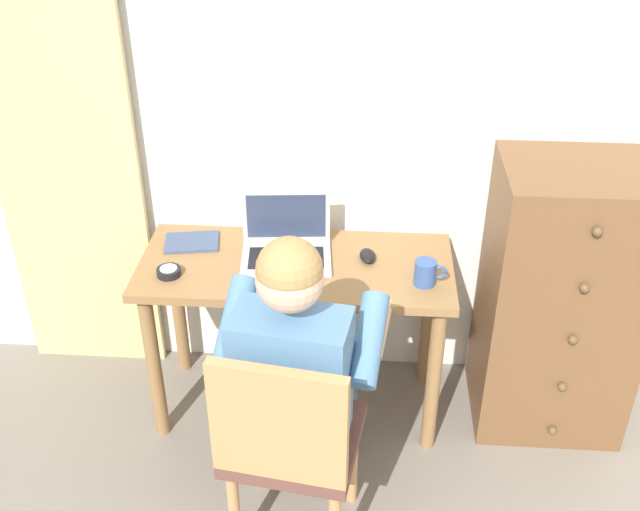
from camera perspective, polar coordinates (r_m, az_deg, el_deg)
The scene contains 11 objects.
wall_back at distance 2.94m, azimuth 8.44°, elevation 11.40°, with size 4.80×0.05×2.50m, color silver.
curtain_panel at distance 3.16m, azimuth -19.06°, elevation 8.51°, with size 0.60×0.03×2.19m, color #CCB77A.
desk at distance 2.94m, azimuth -1.81°, elevation -2.50°, with size 1.20×0.52×0.72m.
dresser at distance 3.08m, azimuth 17.64°, elevation -3.25°, with size 0.57×0.50×1.13m.
chair at distance 2.48m, azimuth -2.37°, elevation -13.84°, with size 0.47×0.46×0.88m.
person_seated at distance 2.48m, azimuth -1.46°, elevation -7.95°, with size 0.59×0.62×1.19m.
laptop at distance 2.90m, azimuth -2.57°, elevation 0.91°, with size 0.36×0.28×0.24m.
computer_mouse at distance 2.90m, azimuth 3.61°, elevation -0.02°, with size 0.06×0.10×0.03m, color black.
desk_clock at distance 2.86m, azimuth -11.35°, elevation -1.21°, with size 0.09×0.09×0.03m.
notebook_pad at distance 3.04m, azimuth -9.65°, elevation 1.00°, with size 0.21×0.15×0.01m, color #3D4C6B.
coffee_mug at distance 2.76m, azimuth 8.01°, elevation -1.30°, with size 0.12×0.08×0.09m.
Camera 1 is at (-0.23, -0.55, 2.26)m, focal length 42.35 mm.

